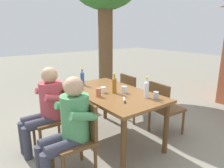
{
  "coord_description": "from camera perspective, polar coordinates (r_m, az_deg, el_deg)",
  "views": [
    {
      "loc": [
        2.32,
        -1.74,
        1.67
      ],
      "look_at": [
        0.0,
        0.0,
        0.9
      ],
      "focal_mm": 33.13,
      "sensor_mm": 36.0,
      "label": 1
    }
  ],
  "objects": [
    {
      "name": "backpack_by_near_side",
      "position": [
        4.51,
        -8.19,
        -4.04
      ],
      "size": [
        0.31,
        0.26,
        0.45
      ],
      "color": "#47663D",
      "rests_on": "ground_plane"
    },
    {
      "name": "table_knife",
      "position": [
        2.67,
        3.44,
        -4.54
      ],
      "size": [
        0.21,
        0.15,
        0.01
      ],
      "color": "silver",
      "rests_on": "dining_table"
    },
    {
      "name": "chair_far_right",
      "position": [
        3.39,
        14.02,
        -5.93
      ],
      "size": [
        0.47,
        0.47,
        0.87
      ],
      "color": "brown",
      "rests_on": "ground_plane"
    },
    {
      "name": "dining_table",
      "position": [
        3.07,
        -0.0,
        -3.92
      ],
      "size": [
        1.6,
        0.91,
        0.78
      ],
      "color": "brown",
      "rests_on": "ground_plane"
    },
    {
      "name": "cup_steel",
      "position": [
        2.79,
        12.01,
        -3.06
      ],
      "size": [
        0.07,
        0.07,
        0.1
      ],
      "primitive_type": "cylinder",
      "color": "#B2B7BC",
      "rests_on": "dining_table"
    },
    {
      "name": "ground_plane",
      "position": [
        3.35,
        -0.0,
        -14.99
      ],
      "size": [
        24.0,
        24.0,
        0.0
      ],
      "primitive_type": "plane",
      "color": "gray"
    },
    {
      "name": "chair_far_left",
      "position": [
        3.85,
        5.74,
        -3.0
      ],
      "size": [
        0.47,
        0.47,
        0.87
      ],
      "color": "brown",
      "rests_on": "ground_plane"
    },
    {
      "name": "cup_white",
      "position": [
        2.99,
        -2.47,
        -1.62
      ],
      "size": [
        0.08,
        0.08,
        0.08
      ],
      "primitive_type": "cylinder",
      "color": "white",
      "rests_on": "dining_table"
    },
    {
      "name": "person_in_plaid_shirt",
      "position": [
        3.0,
        -17.7,
        -5.57
      ],
      "size": [
        0.47,
        0.62,
        1.18
      ],
      "color": "#B7424C",
      "rests_on": "ground_plane"
    },
    {
      "name": "person_in_white_shirt",
      "position": [
        2.38,
        -11.75,
        -10.66
      ],
      "size": [
        0.47,
        0.62,
        1.18
      ],
      "color": "#4C935B",
      "rests_on": "ground_plane"
    },
    {
      "name": "bottle_clear",
      "position": [
        2.79,
        9.5,
        -1.32
      ],
      "size": [
        0.06,
        0.06,
        0.29
      ],
      "color": "white",
      "rests_on": "dining_table"
    },
    {
      "name": "chair_near_left",
      "position": [
        3.09,
        -15.51,
        -8.12
      ],
      "size": [
        0.46,
        0.46,
        0.87
      ],
      "color": "brown",
      "rests_on": "ground_plane"
    },
    {
      "name": "chair_near_right",
      "position": [
        2.49,
        -9.16,
        -13.59
      ],
      "size": [
        0.46,
        0.46,
        0.87
      ],
      "color": "brown",
      "rests_on": "ground_plane"
    },
    {
      "name": "bottle_blue",
      "position": [
        3.42,
        -8.19,
        1.7
      ],
      "size": [
        0.06,
        0.06,
        0.28
      ],
      "color": "#2D56A3",
      "rests_on": "dining_table"
    },
    {
      "name": "cup_terracotta",
      "position": [
        2.82,
        -3.76,
        -2.33
      ],
      "size": [
        0.07,
        0.07,
        0.12
      ],
      "primitive_type": "cylinder",
      "color": "#BC6B47",
      "rests_on": "dining_table"
    },
    {
      "name": "cup_glass",
      "position": [
        2.98,
        3.34,
        -1.56
      ],
      "size": [
        0.08,
        0.08,
        0.1
      ],
      "primitive_type": "cylinder",
      "color": "silver",
      "rests_on": "dining_table"
    },
    {
      "name": "bottle_amber",
      "position": [
        2.96,
        0.6,
        -0.13
      ],
      "size": [
        0.06,
        0.06,
        0.29
      ],
      "color": "#996019",
      "rests_on": "dining_table"
    }
  ]
}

